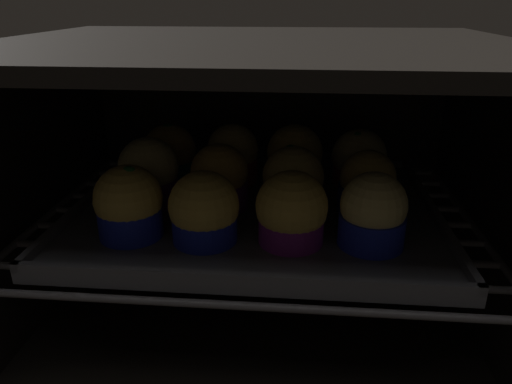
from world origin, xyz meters
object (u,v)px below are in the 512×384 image
object	(u,v)px
muffin_row0_col0	(129,205)
muffin_row1_col3	(367,185)
muffin_row0_col3	(373,213)
muffin_row2_col2	(295,157)
muffin_row1_col2	(293,181)
muffin_row1_col0	(149,174)
baking_tray	(256,211)
muffin_row2_col1	(233,156)
muffin_row2_col3	(359,161)
muffin_row2_col0	(170,155)
muffin_row0_col1	(204,211)
muffin_row1_col1	(219,179)
muffin_row0_col2	(292,211)

from	to	relation	value
muffin_row0_col0	muffin_row1_col3	xyz separation A→B (cm)	(26.75, 8.84, -0.22)
muffin_row0_col3	muffin_row2_col2	size ratio (longest dim) A/B	0.95
muffin_row0_col0	muffin_row1_col2	bearing A→B (deg)	27.34
muffin_row0_col3	muffin_row1_col3	bearing A→B (deg)	86.46
muffin_row0_col3	muffin_row1_col0	distance (cm)	28.16
baking_tray	muffin_row2_col1	xyz separation A→B (cm)	(-4.11, 8.97, 4.32)
muffin_row0_col0	muffin_row2_col1	distance (cm)	19.94
baking_tray	muffin_row2_col2	bearing A→B (deg)	61.69
baking_tray	muffin_row1_col3	distance (cm)	14.19
muffin_row2_col2	muffin_row1_col2	bearing A→B (deg)	-90.48
muffin_row1_col3	muffin_row2_col1	distance (cm)	19.86
muffin_row0_col0	muffin_row1_col3	bearing A→B (deg)	18.29
muffin_row1_col3	muffin_row2_col1	xyz separation A→B (cm)	(-17.73, 8.95, 0.33)
muffin_row2_col3	muffin_row2_col0	bearing A→B (deg)	-178.48
muffin_row0_col1	muffin_row2_col2	world-z (taller)	muffin_row2_col2
muffin_row2_col2	muffin_row2_col3	xyz separation A→B (cm)	(8.95, 0.73, -0.44)
muffin_row0_col1	muffin_row1_col0	xyz separation A→B (cm)	(-8.88, 9.47, 0.53)
muffin_row0_col1	muffin_row1_col2	size ratio (longest dim) A/B	0.99
muffin_row2_col3	muffin_row2_col1	bearing A→B (deg)	-178.80
muffin_row0_col1	muffin_row0_col0	bearing A→B (deg)	177.32
muffin_row1_col0	muffin_row1_col1	xyz separation A→B (cm)	(9.09, -0.49, -0.24)
muffin_row1_col1	muffin_row2_col2	size ratio (longest dim) A/B	0.96
muffin_row2_col2	muffin_row2_col3	size ratio (longest dim) A/B	1.08
muffin_row2_col2	muffin_row1_col3	bearing A→B (deg)	-43.75
muffin_row2_col1	muffin_row1_col0	bearing A→B (deg)	-137.57
muffin_row1_col2	muffin_row1_col3	xyz separation A→B (cm)	(9.04, -0.32, -0.03)
baking_tray	muffin_row1_col1	size ratio (longest dim) A/B	5.40
muffin_row1_col1	muffin_row2_col0	distance (cm)	12.35
muffin_row0_col0	muffin_row0_col1	distance (cm)	8.38
muffin_row2_col0	muffin_row2_col1	bearing A→B (deg)	2.13
muffin_row1_col0	muffin_row0_col0	bearing A→B (deg)	-86.82
baking_tray	muffin_row0_col3	world-z (taller)	muffin_row0_col3
muffin_row0_col3	muffin_row0_col1	bearing A→B (deg)	-178.11
baking_tray	muffin_row2_col0	distance (cm)	16.29
baking_tray	muffin_row1_col1	bearing A→B (deg)	-177.17
baking_tray	muffin_row1_col0	xyz separation A→B (cm)	(-13.64, 0.27, 4.48)
baking_tray	muffin_row1_col2	world-z (taller)	muffin_row1_col2
muffin_row1_col3	muffin_row2_col1	world-z (taller)	muffin_row2_col1
muffin_row0_col1	muffin_row1_col1	size ratio (longest dim) A/B	0.96
muffin_row1_col1	muffin_row2_col2	distance (cm)	12.75
baking_tray	muffin_row2_col0	bearing A→B (deg)	146.70
muffin_row0_col0	muffin_row2_col1	world-z (taller)	muffin_row2_col1
muffin_row0_col2	muffin_row0_col3	xyz separation A→B (cm)	(8.51, 0.15, 0.09)
muffin_row0_col2	muffin_row1_col3	world-z (taller)	muffin_row0_col2
muffin_row2_col1	muffin_row1_col3	bearing A→B (deg)	-26.78
muffin_row0_col3	muffin_row2_col1	size ratio (longest dim) A/B	0.97
muffin_row0_col0	muffin_row0_col3	bearing A→B (deg)	0.43
muffin_row2_col3	muffin_row1_col3	bearing A→B (deg)	-89.88
muffin_row1_col0	muffin_row2_col1	world-z (taller)	muffin_row1_col0
muffin_row0_col3	muffin_row1_col3	size ratio (longest dim) A/B	1.04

